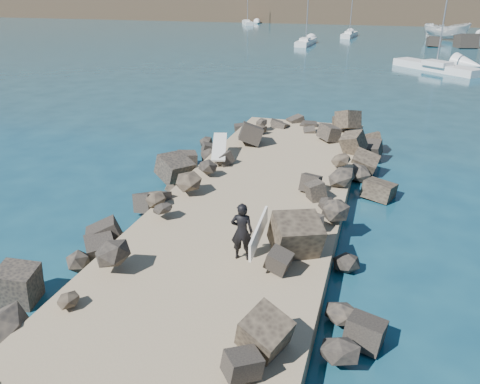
{
  "coord_description": "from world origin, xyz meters",
  "views": [
    {
      "loc": [
        3.82,
        -13.4,
        7.21
      ],
      "look_at": [
        0.0,
        -1.0,
        1.5
      ],
      "focal_mm": 35.0,
      "sensor_mm": 36.0,
      "label": 1
    }
  ],
  "objects": [
    {
      "name": "surfboard_resting",
      "position": [
        -2.42,
        3.96,
        1.04
      ],
      "size": [
        1.17,
        2.3,
        0.07
      ],
      "primitive_type": "cube",
      "rotation": [
        0.0,
        0.0,
        0.29
      ],
      "color": "silver",
      "rests_on": "riprap_left"
    },
    {
      "name": "jetty",
      "position": [
        0.0,
        -2.0,
        0.3
      ],
      "size": [
        6.0,
        26.0,
        0.6
      ],
      "primitive_type": "cube",
      "color": "#8C7759",
      "rests_on": "ground"
    },
    {
      "name": "riprap_right",
      "position": [
        2.9,
        -1.5,
        0.5
      ],
      "size": [
        2.6,
        22.0,
        1.0
      ],
      "primitive_type": "cube",
      "color": "black",
      "rests_on": "ground"
    },
    {
      "name": "sailboat_e",
      "position": [
        -24.87,
        84.98,
        0.35
      ],
      "size": [
        4.08,
        6.81,
        8.21
      ],
      "color": "silver",
      "rests_on": "ground"
    },
    {
      "name": "surfer_with_board",
      "position": [
        0.79,
        -3.2,
        1.41
      ],
      "size": [
        0.84,
        1.99,
        1.6
      ],
      "color": "black",
      "rests_on": "jetty"
    },
    {
      "name": "sailboat_c",
      "position": [
        8.2,
        34.66,
        0.35
      ],
      "size": [
        7.73,
        7.49,
        10.46
      ],
      "color": "silver",
      "rests_on": "ground"
    },
    {
      "name": "boat_imported",
      "position": [
        11.49,
        64.2,
        1.24
      ],
      "size": [
        6.87,
        4.22,
        2.49
      ],
      "primitive_type": "imported",
      "rotation": [
        0.0,
        0.0,
        1.27
      ],
      "color": "silver",
      "rests_on": "ground"
    },
    {
      "name": "riprap_left",
      "position": [
        -2.9,
        -1.5,
        0.5
      ],
      "size": [
        2.6,
        22.0,
        1.0
      ],
      "primitive_type": "cube",
      "color": "black",
      "rests_on": "ground"
    },
    {
      "name": "ground",
      "position": [
        0.0,
        0.0,
        0.0
      ],
      "size": [
        800.0,
        800.0,
        0.0
      ],
      "primitive_type": "plane",
      "color": "#0F384C",
      "rests_on": "ground"
    },
    {
      "name": "sailboat_a",
      "position": [
        -7.07,
        52.12,
        0.35
      ],
      "size": [
        1.81,
        7.21,
        8.63
      ],
      "color": "silver",
      "rests_on": "ground"
    },
    {
      "name": "sailboat_b",
      "position": [
        -2.38,
        64.47,
        0.35
      ],
      "size": [
        2.12,
        6.7,
        7.99
      ],
      "color": "silver",
      "rests_on": "ground"
    }
  ]
}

